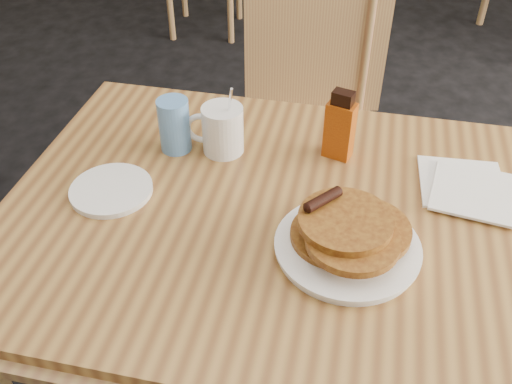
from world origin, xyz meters
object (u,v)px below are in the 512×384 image
Objects in this scene: chair_main_far at (312,100)px; coffee_mug at (221,129)px; blue_tumbler at (174,125)px; main_table at (311,230)px; syrup_bottle at (340,127)px; pancake_plate at (348,239)px.

chair_main_far is 0.60m from coffee_mug.
chair_main_far reaches higher than blue_tumbler.
blue_tumbler is at bearing 148.67° from main_table.
blue_tumbler is (-0.10, -0.00, 0.00)m from coffee_mug.
main_table is 0.73m from chair_main_far.
coffee_mug is 0.26m from syrup_bottle.
blue_tumbler is at bearing -177.83° from coffee_mug.
syrup_bottle is at bearing 93.93° from pancake_plate.
syrup_bottle is 0.36m from blue_tumbler.
syrup_bottle is at bearing 77.31° from main_table.
blue_tumbler reaches higher than main_table.
chair_main_far is 6.14× the size of syrup_bottle.
chair_main_far is 5.74× the size of coffee_mug.
blue_tumbler is (-0.36, -0.02, -0.01)m from syrup_bottle.
chair_main_far reaches higher than coffee_mug.
blue_tumbler is (-0.31, 0.19, 0.10)m from main_table.
chair_main_far is 0.65m from blue_tumbler.
chair_main_far is 8.01× the size of blue_tumbler.
chair_main_far is 0.57m from syrup_bottle.
coffee_mug reaches higher than blue_tumbler.
main_table is 0.30m from coffee_mug.
chair_main_far is at bearing 69.84° from coffee_mug.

